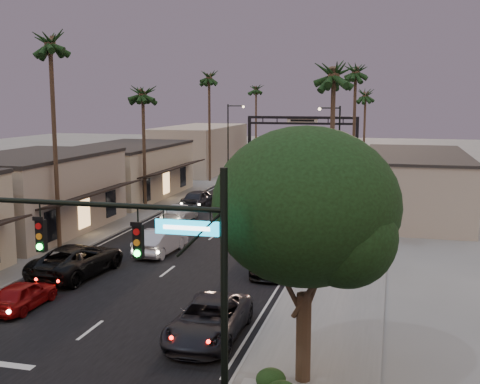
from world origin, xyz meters
The scene contains 30 objects.
ground centered at (0.00, 40.00, 0.00)m, with size 200.00×200.00×0.00m, color slate.
road centered at (0.00, 45.00, 0.00)m, with size 14.00×120.00×0.02m, color black.
sidewalk_left centered at (-9.50, 52.00, 0.06)m, with size 5.00×92.00×0.12m, color slate.
sidewalk_right centered at (9.50, 52.00, 0.06)m, with size 5.00×92.00×0.12m, color slate.
storefront_mid centered at (-13.00, 26.00, 2.75)m, with size 8.00×14.00×5.50m, color #A49783.
storefront_far centered at (-13.00, 42.00, 2.50)m, with size 8.00×16.00×5.00m, color #B6AA8B.
storefront_dist centered at (-13.00, 65.00, 3.00)m, with size 8.00×20.00×6.00m, color #A49783.
building_right centered at (14.00, 40.00, 2.50)m, with size 8.00×18.00×5.00m, color #A49783.
traffic_signal centered at (5.69, 4.00, 5.08)m, with size 8.51×0.22×7.80m.
corner_tree centered at (9.48, 7.45, 5.98)m, with size 6.20×6.20×8.80m.
arch centered at (0.00, 70.00, 5.53)m, with size 15.20×0.40×7.27m.
streetlight_right centered at (6.92, 45.00, 5.33)m, with size 2.13×0.30×9.00m.
streetlight_left centered at (-6.92, 58.00, 5.33)m, with size 2.13×0.30×9.00m.
palm_lb centered at (-8.60, 22.00, 13.39)m, with size 3.20×3.20×15.20m.
palm_lc centered at (-8.60, 36.00, 10.47)m, with size 3.20×3.20×12.20m.
palm_ld centered at (-8.60, 55.00, 12.42)m, with size 3.20×3.20×14.20m.
palm_ra centered at (8.60, 24.00, 11.44)m, with size 3.20×3.20×13.20m.
palm_rb centered at (8.60, 44.00, 12.42)m, with size 3.20×3.20×14.20m.
palm_rc centered at (8.60, 64.00, 10.47)m, with size 3.20×3.20×12.20m.
palm_far centered at (-8.30, 78.00, 11.44)m, with size 3.20×3.20×13.20m.
oncoming_red centered at (-4.30, 11.66, 0.67)m, with size 1.58×3.94×1.34m, color maroon.
oncoming_pickup centered at (-4.55, 17.16, 0.87)m, with size 2.89×6.28×1.74m, color black.
oncoming_silver centered at (-1.85, 22.66, 0.81)m, with size 1.70×4.89×1.61m, color #B0AFB5.
oncoming_white centered at (-4.20, 32.44, 0.70)m, with size 1.96×4.81×1.40m, color silver.
oncoming_dgrey centered at (-4.50, 38.52, 0.83)m, with size 1.96×4.88×1.66m, color black.
oncoming_grey_far centered at (-3.93, 51.92, 0.81)m, with size 1.72×4.94×1.63m, color #54545A.
curbside_near centered at (5.11, 10.44, 0.79)m, with size 2.62×5.68×1.58m, color black.
curbside_black centered at (5.93, 20.39, 0.75)m, with size 2.11×5.19×1.51m, color black.
curbside_grey centered at (4.26, 29.01, 0.76)m, with size 1.79×4.46×1.52m, color #57585D.
curbside_far centered at (4.88, 46.44, 0.79)m, with size 1.67×4.79×1.58m, color black.
Camera 1 is at (12.11, -11.85, 9.69)m, focal length 45.00 mm.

